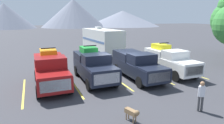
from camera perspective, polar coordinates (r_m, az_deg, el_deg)
ground_plane at (r=15.10m, az=1.86°, el=-5.44°), size 240.00×240.00×0.00m
pickup_truck_a at (r=14.32m, az=-17.51°, el=-2.09°), size 2.18×5.44×2.62m
pickup_truck_b at (r=14.99m, az=-5.50°, el=-0.89°), size 2.18×5.53×2.61m
pickup_truck_c at (r=15.59m, az=7.26°, el=-0.71°), size 2.14×5.77×2.10m
pickup_truck_d at (r=17.39m, az=16.33°, el=0.54°), size 2.08×5.41×2.60m
lot_stripe_a at (r=14.17m, az=-24.43°, el=-7.87°), size 0.12×5.50×0.01m
lot_stripe_b at (r=14.39m, az=-10.94°, el=-6.61°), size 0.12×5.50×0.01m
lot_stripe_c at (r=15.34m, az=1.43°, el=-5.13°), size 0.12×5.50×0.01m
lot_stripe_d at (r=16.92m, az=11.88°, el=-3.68°), size 0.12×5.50×0.01m
lot_stripe_e at (r=18.96m, az=20.29°, el=-2.43°), size 0.12×5.50×0.01m
camper_trailer_a at (r=24.38m, az=-2.97°, el=6.20°), size 3.11×8.63×3.64m
person_a at (r=11.03m, az=24.67°, el=-8.57°), size 0.33×0.27×1.62m
dog at (r=9.32m, az=6.03°, el=-14.52°), size 0.45×0.90×0.68m
mountain_ridge at (r=99.95m, az=-24.16°, el=12.23°), size 144.29×46.46×13.85m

